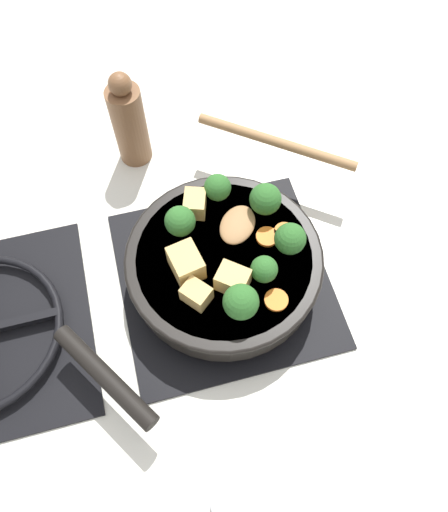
{
  "coord_description": "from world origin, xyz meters",
  "views": [
    {
      "loc": [
        -0.32,
        0.08,
        0.69
      ],
      "look_at": [
        0.0,
        0.0,
        0.08
      ],
      "focal_mm": 35.0,
      "sensor_mm": 36.0,
      "label": 1
    }
  ],
  "objects": [
    {
      "name": "ground_plane",
      "position": [
        0.0,
        0.0,
        0.0
      ],
      "size": [
        2.4,
        2.4,
        0.0
      ],
      "primitive_type": "plane",
      "color": "silver"
    },
    {
      "name": "front_burner_grate",
      "position": [
        0.0,
        0.0,
        0.01
      ],
      "size": [
        0.31,
        0.31,
        0.03
      ],
      "color": "black",
      "rests_on": "ground_plane"
    },
    {
      "name": "skillet_pan",
      "position": [
        -0.0,
        0.0,
        0.05
      ],
      "size": [
        0.34,
        0.39,
        0.05
      ],
      "color": "black",
      "rests_on": "front_burner_grate"
    },
    {
      "name": "wooden_spoon",
      "position": [
        0.12,
        -0.09,
        0.08
      ],
      "size": [
        0.26,
        0.25,
        0.02
      ],
      "color": "#A87A4C",
      "rests_on": "skillet_pan"
    },
    {
      "name": "tofu_cube_center_large",
      "position": [
        -0.05,
        0.05,
        0.09
      ],
      "size": [
        0.05,
        0.04,
        0.03
      ],
      "primitive_type": "cube",
      "rotation": [
        0.0,
        0.0,
        0.7
      ],
      "color": "tan",
      "rests_on": "skillet_pan"
    },
    {
      "name": "tofu_cube_near_handle",
      "position": [
        -0.05,
        0.0,
        0.09
      ],
      "size": [
        0.05,
        0.05,
        0.03
      ],
      "primitive_type": "cube",
      "rotation": [
        0.0,
        0.0,
        4.03
      ],
      "color": "tan",
      "rests_on": "skillet_pan"
    },
    {
      "name": "tofu_cube_east_chunk",
      "position": [
        -0.01,
        0.05,
        0.09
      ],
      "size": [
        0.05,
        0.05,
        0.04
      ],
      "primitive_type": "cube",
      "rotation": [
        0.0,
        0.0,
        3.34
      ],
      "color": "tan",
      "rests_on": "skillet_pan"
    },
    {
      "name": "tofu_cube_west_chunk",
      "position": [
        0.09,
        0.02,
        0.09
      ],
      "size": [
        0.05,
        0.04,
        0.03
      ],
      "primitive_type": "cube",
      "rotation": [
        0.0,
        0.0,
        5.96
      ],
      "color": "tan",
      "rests_on": "skillet_pan"
    },
    {
      "name": "broccoli_floret_near_spoon",
      "position": [
        0.05,
        0.05,
        0.1
      ],
      "size": [
        0.04,
        0.04,
        0.05
      ],
      "color": "#709956",
      "rests_on": "skillet_pan"
    },
    {
      "name": "broccoli_floret_center_top",
      "position": [
        -0.08,
        -0.0,
        0.1
      ],
      "size": [
        0.05,
        0.05,
        0.05
      ],
      "color": "#709956",
      "rests_on": "skillet_pan"
    },
    {
      "name": "broccoli_floret_east_rim",
      "position": [
        -0.05,
        -0.04,
        0.1
      ],
      "size": [
        0.04,
        0.04,
        0.04
      ],
      "color": "#709956",
      "rests_on": "skillet_pan"
    },
    {
      "name": "broccoli_floret_west_rim",
      "position": [
        0.1,
        -0.02,
        0.1
      ],
      "size": [
        0.04,
        0.04,
        0.05
      ],
      "color": "#709956",
      "rests_on": "skillet_pan"
    },
    {
      "name": "broccoli_floret_north_edge",
      "position": [
        -0.01,
        -0.09,
        0.1
      ],
      "size": [
        0.04,
        0.04,
        0.05
      ],
      "color": "#709956",
      "rests_on": "skillet_pan"
    },
    {
      "name": "broccoli_floret_south_cluster",
      "position": [
        0.06,
        -0.08,
        0.1
      ],
      "size": [
        0.05,
        0.05,
        0.05
      ],
      "color": "#709956",
      "rests_on": "skillet_pan"
    },
    {
      "name": "carrot_slice_orange_thin",
      "position": [
        0.01,
        -0.07,
        0.08
      ],
      "size": [
        0.03,
        0.03,
        0.01
      ],
      "primitive_type": "cylinder",
      "color": "orange",
      "rests_on": "skillet_pan"
    },
    {
      "name": "carrot_slice_near_center",
      "position": [
        -0.08,
        -0.05,
        0.08
      ],
      "size": [
        0.03,
        0.03,
        0.01
      ],
      "primitive_type": "cylinder",
      "color": "orange",
      "rests_on": "skillet_pan"
    },
    {
      "name": "carrot_slice_edge_slice",
      "position": [
        0.01,
        -0.09,
        0.08
      ],
      "size": [
        0.03,
        0.03,
        0.01
      ],
      "primitive_type": "cylinder",
      "color": "orange",
      "rests_on": "skillet_pan"
    },
    {
      "name": "pepper_mill",
      "position": [
        0.27,
        0.09,
        0.08
      ],
      "size": [
        0.06,
        0.06,
        0.18
      ],
      "color": "brown",
      "rests_on": "ground_plane"
    },
    {
      "name": "salt_shaker",
      "position": [
        -0.3,
        0.08,
        0.04
      ],
      "size": [
        0.04,
        0.04,
        0.09
      ],
      "color": "white",
      "rests_on": "ground_plane"
    }
  ]
}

